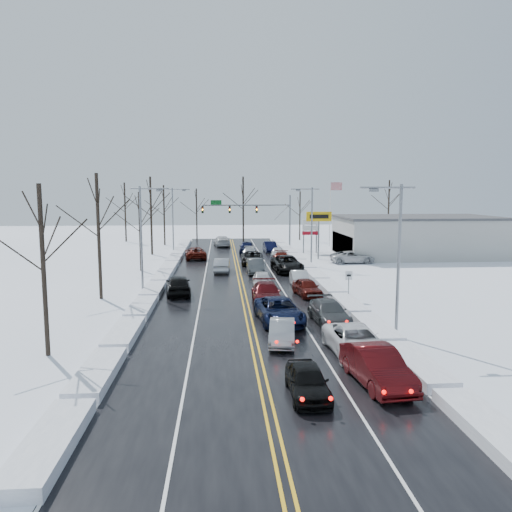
{
  "coord_description": "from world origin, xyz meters",
  "views": [
    {
      "loc": [
        -1.84,
        -46.12,
        8.63
      ],
      "look_at": [
        1.46,
        0.45,
        2.5
      ],
      "focal_mm": 35.0,
      "sensor_mm": 36.0,
      "label": 1
    }
  ],
  "objects": [
    {
      "name": "parked_car_1",
      "position": [
        16.9,
        14.59,
        0.0
      ],
      "size": [
        2.21,
        5.15,
        1.48
      ],
      "primitive_type": "imported",
      "rotation": [
        0.0,
        0.0,
        -0.03
      ],
      "color": "#3C3F41",
      "rests_on": "ground"
    },
    {
      "name": "streetlight_se",
      "position": [
        8.3,
        -18.0,
        5.31
      ],
      "size": [
        3.2,
        0.25,
        9.0
      ],
      "color": "slate",
      "rests_on": "ground"
    },
    {
      "name": "parked_car_2",
      "position": [
        14.88,
        21.42,
        0.0
      ],
      "size": [
        1.64,
        3.92,
        1.33
      ],
      "primitive_type": "imported",
      "rotation": [
        0.0,
        0.0,
        3.16
      ],
      "color": "black",
      "rests_on": "ground"
    },
    {
      "name": "streetlight_ne",
      "position": [
        8.3,
        10.0,
        5.31
      ],
      "size": [
        3.2,
        0.25,
        9.0
      ],
      "color": "slate",
      "rests_on": "ground"
    },
    {
      "name": "parked_car_0",
      "position": [
        13.91,
        12.13,
        0.0
      ],
      "size": [
        5.26,
        2.44,
        1.46
      ],
      "primitive_type": "imported",
      "rotation": [
        0.0,
        0.0,
        1.57
      ],
      "color": "silver",
      "rests_on": "ground"
    },
    {
      "name": "tree_left_e",
      "position": [
        -10.8,
        34.0,
        6.64
      ],
      "size": [
        3.8,
        3.8,
        9.5
      ],
      "color": "#2D231C",
      "rests_on": "ground"
    },
    {
      "name": "snow_bank_left",
      "position": [
        -7.6,
        2.0,
        0.0
      ],
      "size": [
        1.58,
        72.0,
        0.52
      ],
      "primitive_type": "cube",
      "color": "white",
      "rests_on": "ground"
    },
    {
      "name": "queued_car_7",
      "position": [
        1.84,
        17.26,
        0.0
      ],
      "size": [
        2.41,
        4.99,
        1.4
      ],
      "primitive_type": "imported",
      "rotation": [
        0.0,
        0.0,
        -0.1
      ],
      "color": "#A7AAAF",
      "rests_on": "ground"
    },
    {
      "name": "queued_car_13",
      "position": [
        5.24,
        -1.96,
        0.0
      ],
      "size": [
        1.63,
        4.28,
        1.39
      ],
      "primitive_type": "imported",
      "rotation": [
        0.0,
        0.0,
        -0.04
      ],
      "color": "silver",
      "rests_on": "ground"
    },
    {
      "name": "tree_far_c",
      "position": [
        2.0,
        39.0,
        7.68
      ],
      "size": [
        4.4,
        4.4,
        11.0
      ],
      "color": "#2D231C",
      "rests_on": "ground"
    },
    {
      "name": "queued_car_1",
      "position": [
        1.57,
        -18.85,
        0.0
      ],
      "size": [
        1.96,
        4.2,
        1.33
      ],
      "primitive_type": "imported",
      "rotation": [
        0.0,
        0.0,
        -0.14
      ],
      "color": "#9B9DA2",
      "rests_on": "ground"
    },
    {
      "name": "tree_far_b",
      "position": [
        -6.0,
        41.0,
        6.29
      ],
      "size": [
        3.6,
        3.6,
        9.0
      ],
      "color": "#2D231C",
      "rests_on": "ground"
    },
    {
      "name": "queued_car_4",
      "position": [
        1.8,
        -2.49,
        0.0
      ],
      "size": [
        1.86,
        4.31,
        1.45
      ],
      "primitive_type": "imported",
      "rotation": [
        0.0,
        0.0,
        -0.04
      ],
      "color": "silver",
      "rests_on": "ground"
    },
    {
      "name": "queued_car_3",
      "position": [
        1.63,
        -8.52,
        0.0
      ],
      "size": [
        2.29,
        5.43,
        1.56
      ],
      "primitive_type": "imported",
      "rotation": [
        0.0,
        0.0,
        -0.02
      ],
      "color": "#47090C",
      "rests_on": "ground"
    },
    {
      "name": "tree_far_d",
      "position": [
        12.0,
        40.5,
        5.94
      ],
      "size": [
        3.4,
        3.4,
        8.5
      ],
      "color": "#2D231C",
      "rests_on": "ground"
    },
    {
      "name": "speed_limit_sign",
      "position": [
        8.2,
        -8.0,
        1.63
      ],
      "size": [
        0.55,
        0.09,
        2.35
      ],
      "color": "slate",
      "rests_on": "ground"
    },
    {
      "name": "streetlight_nw",
      "position": [
        -8.3,
        24.0,
        5.31
      ],
      "size": [
        3.2,
        0.25,
        9.0
      ],
      "color": "slate",
      "rests_on": "ground"
    },
    {
      "name": "tree_far_e",
      "position": [
        28.0,
        41.0,
        7.33
      ],
      "size": [
        4.2,
        4.2,
        10.5
      ],
      "color": "#2D231C",
      "rests_on": "ground"
    },
    {
      "name": "tree_left_a",
      "position": [
        -11.0,
        -20.0,
        6.29
      ],
      "size": [
        3.6,
        3.6,
        9.0
      ],
      "color": "#2D231C",
      "rests_on": "ground"
    },
    {
      "name": "queued_car_10",
      "position": [
        5.21,
        -21.14,
        0.0
      ],
      "size": [
        2.79,
        5.64,
        1.54
      ],
      "primitive_type": "imported",
      "rotation": [
        0.0,
        0.0,
        0.04
      ],
      "color": "white",
      "rests_on": "ground"
    },
    {
      "name": "queued_car_9",
      "position": [
        5.07,
        -25.14,
        0.0
      ],
      "size": [
        2.34,
        5.27,
        1.68
      ],
      "primitive_type": "imported",
      "rotation": [
        0.0,
        0.0,
        0.11
      ],
      "color": "#48090C",
      "rests_on": "ground"
    },
    {
      "name": "tree_left_d",
      "position": [
        -11.2,
        22.0,
        7.33
      ],
      "size": [
        4.2,
        4.2,
        10.5
      ],
      "color": "#2D231C",
      "rests_on": "ground"
    },
    {
      "name": "dealership_building",
      "position": [
        23.98,
        18.0,
        2.66
      ],
      "size": [
        20.4,
        12.4,
        5.3
      ],
      "color": "#AEAEA9",
      "rests_on": "ground"
    },
    {
      "name": "traffic_signal_mast",
      "position": [
        3.45,
        27.99,
        5.48
      ],
      "size": [
        13.28,
        0.39,
        8.0
      ],
      "color": "slate",
      "rests_on": "ground"
    },
    {
      "name": "queued_car_12",
      "position": [
        5.21,
        -6.15,
        0.0
      ],
      "size": [
        2.25,
        4.38,
        1.43
      ],
      "primitive_type": "imported",
      "rotation": [
        0.0,
        0.0,
        0.14
      ],
      "color": "#490E09",
      "rests_on": "ground"
    },
    {
      "name": "oncoming_car_0",
      "position": [
        -1.75,
        6.53,
        0.0
      ],
      "size": [
        1.81,
        4.59,
        1.49
      ],
      "primitive_type": "imported",
      "rotation": [
        0.0,
        0.0,
        3.09
      ],
      "color": "#AEB0B7",
      "rests_on": "ground"
    },
    {
      "name": "queued_car_11",
      "position": [
        5.19,
        -14.63,
        0.0
      ],
      "size": [
        2.36,
        5.14,
        1.46
      ],
      "primitive_type": "imported",
      "rotation": [
        0.0,
        0.0,
        0.06
      ],
      "color": "#3B3E40",
      "rests_on": "ground"
    },
    {
      "name": "streetlight_sw",
      "position": [
        -8.3,
        -4.0,
        5.31
      ],
      "size": [
        3.2,
        0.25,
        9.0
      ],
      "color": "slate",
      "rests_on": "ground"
    },
    {
      "name": "queued_car_14",
      "position": [
        5.19,
        6.25,
        0.0
      ],
      "size": [
        3.11,
        6.32,
        1.72
      ],
      "primitive_type": "imported",
      "rotation": [
        0.0,
        0.0,
        0.04
      ],
      "color": "black",
      "rests_on": "ground"
    },
    {
      "name": "tires_plus_sign",
      "position": [
        10.5,
        15.99,
        4.99
      ],
      "size": [
        3.2,
        0.34,
        6.0
      ],
      "color": "slate",
      "rests_on": "ground"
    },
    {
      "name": "queued_car_17",
      "position": [
        5.06,
        23.29,
        0.0
      ],
      "size": [
        1.78,
        4.65,
        1.51
      ],
      "primitive_type": "imported",
      "rotation": [
        0.0,
        0.0,
        0.04
      ],
      "color": "black",
      "rests_on": "ground"
    },
    {
      "name": "queued_car_5",
      "position": [
        1.73,
        5.37,
        0.0
      ],
      "size": [
        1.64,
        4.67,
        1.54
      ],
      "primitive_type": "imported",
      "rotation": [
        0.0,
        0.0,
        0.0
      ],
      "color": "#424547",
      "rests_on": "ground"
    },
    {
      "name": "tree_left_b",
      "position": [
        -11.5,
        -6.0,
        6.99
      ],
      "size": [
        4.0,
        4.0,
        10.0
      ],
      "color": "#2D231C",
      "rests_on": "ground"
    },
    {
      "name": "road_surface",
      "position": [
        0.0,
        2.0,
        0.01
      ],
      "size": [
        14.0,
        84.0,
        0.01
      ],
      "primitive_type": "cube",
      "color": "black",
      "rests_on": "ground"
    },
    {
      "name": "oncoming_car_2",
      "position": [
        -1.7,
        31.4,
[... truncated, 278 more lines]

